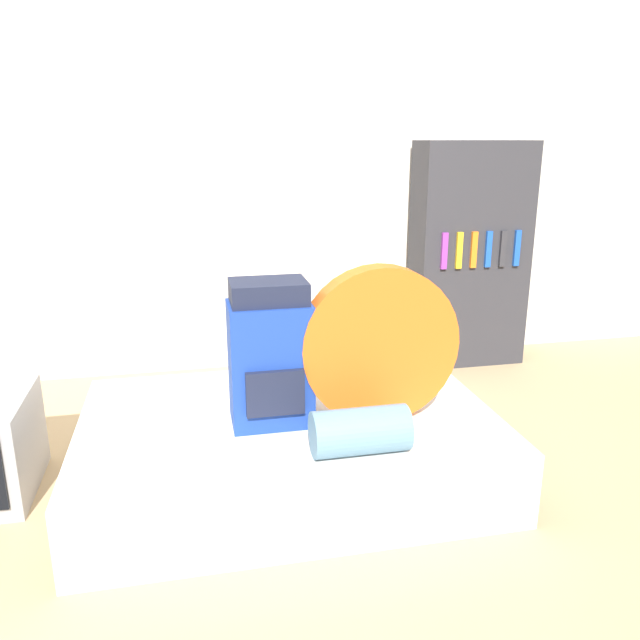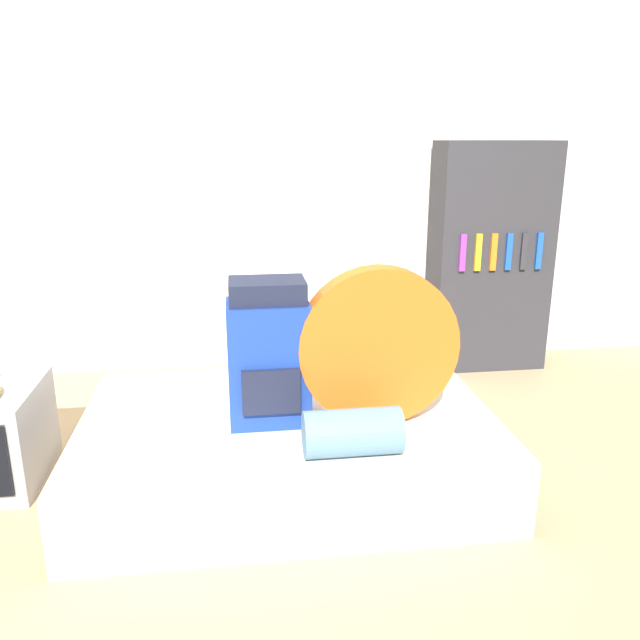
{
  "view_description": "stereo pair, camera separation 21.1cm",
  "coord_description": "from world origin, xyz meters",
  "px_view_note": "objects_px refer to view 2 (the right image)",
  "views": [
    {
      "loc": [
        -0.18,
        -2.2,
        1.6
      ],
      "look_at": [
        0.4,
        0.47,
        0.79
      ],
      "focal_mm": 35.0,
      "sensor_mm": 36.0,
      "label": 1
    },
    {
      "loc": [
        0.03,
        -2.24,
        1.6
      ],
      "look_at": [
        0.4,
        0.47,
        0.79
      ],
      "focal_mm": 35.0,
      "sensor_mm": 36.0,
      "label": 2
    }
  ],
  "objects_px": {
    "bookshelf": "(490,258)",
    "sleeping_roll": "(352,432)",
    "tent_bag": "(378,346)",
    "backpack": "(269,354)"
  },
  "relations": [
    {
      "from": "bookshelf",
      "to": "backpack",
      "type": "bearing_deg",
      "value": -138.18
    },
    {
      "from": "sleeping_roll",
      "to": "bookshelf",
      "type": "xyz_separation_m",
      "value": [
        1.32,
        1.84,
        0.35
      ]
    },
    {
      "from": "backpack",
      "to": "tent_bag",
      "type": "relative_size",
      "value": 0.91
    },
    {
      "from": "backpack",
      "to": "bookshelf",
      "type": "xyz_separation_m",
      "value": [
        1.63,
        1.46,
        0.13
      ]
    },
    {
      "from": "tent_bag",
      "to": "sleeping_roll",
      "type": "bearing_deg",
      "value": -119.39
    },
    {
      "from": "bookshelf",
      "to": "sleeping_roll",
      "type": "bearing_deg",
      "value": -125.68
    },
    {
      "from": "sleeping_roll",
      "to": "bookshelf",
      "type": "bearing_deg",
      "value": 54.32
    },
    {
      "from": "backpack",
      "to": "sleeping_roll",
      "type": "height_order",
      "value": "backpack"
    },
    {
      "from": "tent_bag",
      "to": "bookshelf",
      "type": "height_order",
      "value": "bookshelf"
    },
    {
      "from": "bookshelf",
      "to": "tent_bag",
      "type": "bearing_deg",
      "value": -126.81
    }
  ]
}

